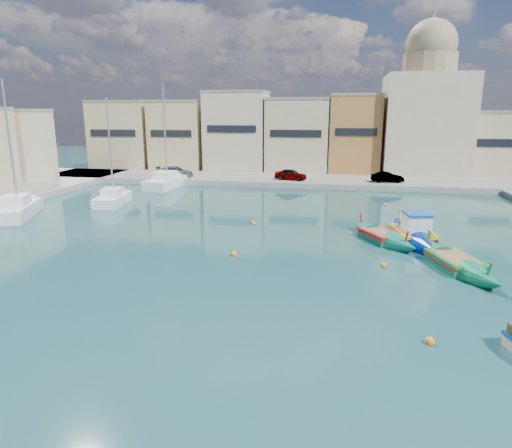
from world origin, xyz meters
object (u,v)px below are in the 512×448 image
(yacht_midnorth, at_px, (118,197))
(church_block, at_px, (426,110))
(luzzu_blue_cabin, at_px, (413,235))
(yacht_north, at_px, (173,181))
(luzzu_green, at_px, (381,237))
(luzzu_blue_south, at_px, (455,264))
(yacht_mid, at_px, (24,206))

(yacht_midnorth, bearing_deg, church_block, 35.86)
(luzzu_blue_cabin, distance_m, yacht_north, 30.48)
(church_block, xyz_separation_m, luzzu_green, (-7.41, -31.48, -8.16))
(yacht_north, distance_m, yacht_midnorth, 10.38)
(yacht_midnorth, bearing_deg, luzzu_blue_cabin, -19.76)
(church_block, bearing_deg, yacht_midnorth, -144.14)
(church_block, height_order, yacht_north, church_block)
(church_block, xyz_separation_m, luzzu_blue_cabin, (-5.39, -31.16, -8.04))
(luzzu_blue_cabin, relative_size, yacht_midnorth, 0.87)
(yacht_midnorth, bearing_deg, luzzu_blue_south, -27.93)
(yacht_mid, bearing_deg, luzzu_blue_cabin, -6.48)
(luzzu_blue_cabin, height_order, luzzu_blue_south, luzzu_blue_cabin)
(luzzu_green, distance_m, yacht_midnorth, 25.00)
(yacht_north, bearing_deg, luzzu_green, -42.28)
(luzzu_green, distance_m, yacht_north, 29.16)
(church_block, relative_size, yacht_midnorth, 1.88)
(luzzu_blue_cabin, height_order, yacht_mid, yacht_mid)
(luzzu_green, relative_size, yacht_mid, 0.62)
(church_block, height_order, yacht_mid, church_block)
(luzzu_green, height_order, yacht_mid, yacht_mid)
(luzzu_blue_cabin, relative_size, yacht_north, 0.73)
(luzzu_blue_cabin, bearing_deg, luzzu_blue_south, -74.14)
(luzzu_green, bearing_deg, church_block, 76.76)
(church_block, xyz_separation_m, yacht_north, (-28.98, -11.86, -7.93))
(luzzu_green, xyz_separation_m, luzzu_blue_south, (3.46, -4.76, 0.00))
(luzzu_blue_cabin, xyz_separation_m, yacht_north, (-23.59, 19.31, 0.10))
(church_block, height_order, yacht_midnorth, church_block)
(luzzu_green, distance_m, luzzu_blue_south, 5.88)
(church_block, height_order, luzzu_blue_south, church_block)
(luzzu_blue_cabin, bearing_deg, yacht_midnorth, 160.24)
(church_block, bearing_deg, yacht_mid, -142.72)
(luzzu_blue_cabin, xyz_separation_m, luzzu_blue_south, (1.44, -5.07, -0.13))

